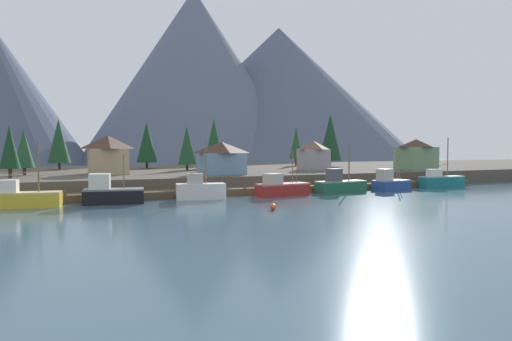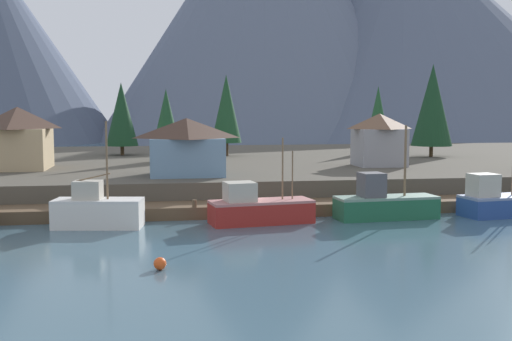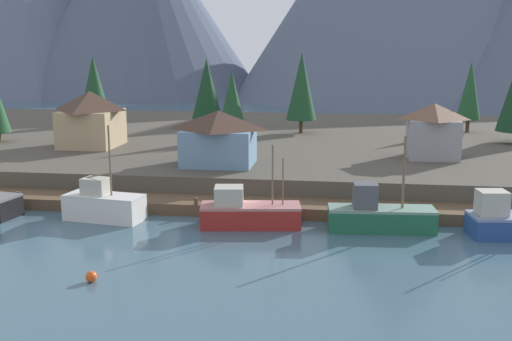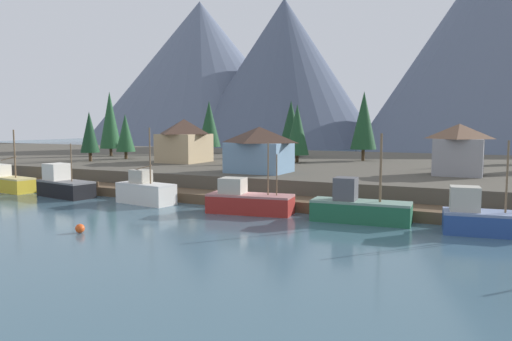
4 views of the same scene
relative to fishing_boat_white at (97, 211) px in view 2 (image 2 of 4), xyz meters
name	(u,v)px [view 2 (image 2 of 4)]	position (x,y,z in m)	size (l,w,h in m)	color
ground_plane	(220,192)	(11.32, 21.92, -1.77)	(400.00, 400.00, 1.00)	#3D5B6B
dock	(241,209)	(11.32, 3.91, -0.77)	(80.00, 4.00, 1.60)	brown
shoreline_bank	(210,167)	(11.32, 33.92, -0.02)	(400.00, 56.00, 2.50)	#4C473D
mountain_east_peak	(268,8)	(37.13, 135.78, 36.99)	(99.19, 99.19, 76.51)	slate
mountain_far_ridge	(404,32)	(81.40, 141.40, 31.60)	(136.63, 136.63, 65.73)	#4C566B
fishing_boat_white	(97,211)	(0.00, 0.00, 0.00)	(6.78, 3.57, 7.88)	silver
fishing_boat_red	(258,209)	(12.07, -0.21, -0.13)	(8.20, 3.89, 6.57)	maroon
fishing_boat_green	(384,204)	(22.36, 0.19, -0.07)	(8.35, 3.17, 7.48)	#1E5B3D
fishing_boat_blue	(495,202)	(31.80, -0.12, -0.07)	(6.34, 3.69, 7.05)	navy
house_blue	(187,146)	(7.25, 12.19, 4.01)	(7.21, 5.84, 5.43)	#6689A8
house_tan	(18,137)	(-9.85, 21.43, 4.56)	(6.42, 7.26, 6.51)	tan
house_grey	(379,139)	(28.77, 18.97, 4.19)	(5.38, 4.84, 5.79)	gray
conifer_near_left	(378,113)	(36.31, 40.10, 6.90)	(3.21, 3.21, 9.60)	#4C3823
conifer_mid_left	(432,105)	(40.58, 31.30, 8.05)	(5.37, 5.37, 12.21)	#4C3823
conifer_mid_right	(166,121)	(5.66, 28.52, 6.14)	(3.57, 3.57, 8.70)	#4C3823
conifer_back_right	(226,109)	(13.75, 36.28, 7.57)	(4.06, 4.06, 10.89)	#4C3823
conifer_far_right	(122,114)	(-0.17, 40.33, 6.83)	(4.40, 4.40, 9.92)	#4C3823
channel_buoy	(160,264)	(4.48, -13.27, -0.92)	(0.70, 0.70, 0.70)	#E04C19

